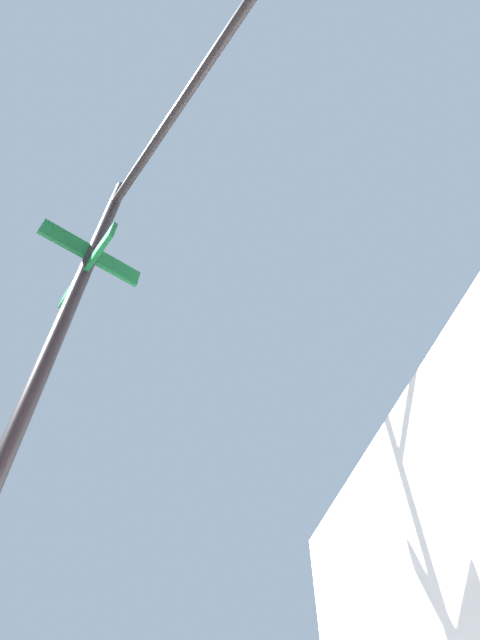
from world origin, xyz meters
The scene contains 1 object.
traffic_signal_near centered at (-5.60, -5.81, 4.23)m, with size 3.18×2.46×5.95m.
Camera 1 is at (-4.35, -5.34, 1.40)m, focal length 22.49 mm.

